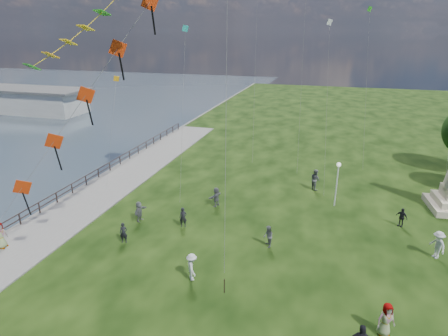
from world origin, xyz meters
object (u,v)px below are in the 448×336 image
(lamppost, at_px, (338,175))
(person_8, at_px, (438,245))
(person_2, at_px, (192,267))
(person_11, at_px, (216,197))
(person_0, at_px, (124,233))
(person_1, at_px, (268,237))
(person_5, at_px, (139,211))
(person_10, at_px, (1,237))
(person_4, at_px, (386,320))
(person_9, at_px, (402,217))
(person_7, at_px, (315,179))
(pier_pavilion, at_px, (13,99))
(person_6, at_px, (183,217))

(lamppost, distance_m, person_8, 8.96)
(person_2, relative_size, person_11, 1.03)
(person_0, height_order, person_1, person_1)
(person_8, bearing_deg, person_5, -115.34)
(person_11, bearing_deg, person_10, -29.13)
(person_4, distance_m, person_11, 16.36)
(person_5, height_order, person_9, person_5)
(lamppost, relative_size, person_2, 2.26)
(person_2, relative_size, person_10, 0.92)
(person_5, distance_m, person_7, 16.02)
(person_5, relative_size, person_8, 0.86)
(person_1, bearing_deg, person_5, -117.36)
(pier_pavilion, bearing_deg, person_10, -46.43)
(pier_pavilion, xyz_separation_m, lamppost, (58.18, -25.79, 0.92))
(person_4, xyz_separation_m, person_7, (-4.35, 17.05, 0.08))
(person_2, bearing_deg, person_1, -71.33)
(pier_pavilion, bearing_deg, person_6, -34.54)
(person_4, bearing_deg, person_9, 55.94)
(lamppost, bearing_deg, person_6, -147.39)
(person_0, relative_size, person_11, 0.89)
(person_7, bearing_deg, person_8, -175.04)
(person_9, bearing_deg, person_0, -121.83)
(person_0, xyz_separation_m, person_5, (-0.48, 3.10, 0.07))
(person_10, distance_m, person_11, 15.60)
(pier_pavilion, relative_size, person_6, 19.62)
(person_0, relative_size, person_10, 0.80)
(person_1, relative_size, person_6, 1.00)
(person_6, bearing_deg, person_0, -148.71)
(person_0, distance_m, person_10, 7.98)
(person_9, distance_m, person_10, 28.17)
(person_10, bearing_deg, person_8, -81.86)
(person_7, relative_size, person_8, 1.03)
(pier_pavilion, xyz_separation_m, person_10, (37.00, -38.90, -0.93))
(person_4, xyz_separation_m, person_11, (-11.98, 11.14, -0.07))
(pier_pavilion, distance_m, person_9, 68.92)
(person_0, height_order, person_2, person_2)
(person_0, bearing_deg, person_4, -31.30)
(person_7, distance_m, person_11, 9.65)
(person_5, height_order, person_6, person_5)
(person_0, relative_size, person_6, 0.96)
(lamppost, bearing_deg, person_5, -153.94)
(person_0, distance_m, person_1, 9.86)
(pier_pavilion, bearing_deg, person_4, -33.22)
(person_0, bearing_deg, person_7, 29.79)
(person_10, bearing_deg, person_1, -78.92)
(person_9, relative_size, person_10, 0.81)
(person_0, height_order, person_7, person_7)
(pier_pavilion, bearing_deg, lamppost, -23.91)
(lamppost, bearing_deg, person_7, 120.64)
(person_0, height_order, person_10, person_10)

